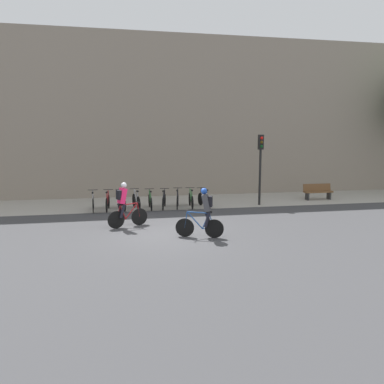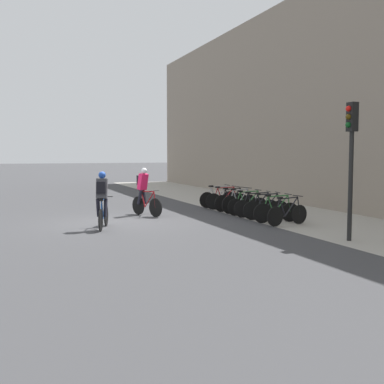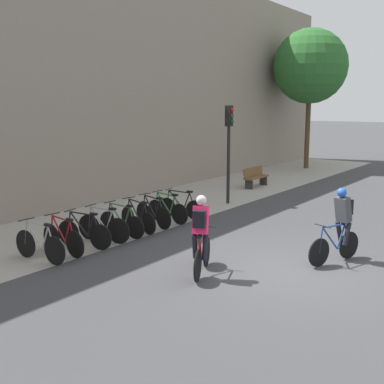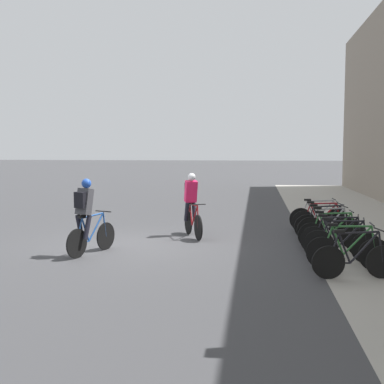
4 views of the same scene
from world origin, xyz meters
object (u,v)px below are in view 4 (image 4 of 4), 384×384
Objects in this scene: parked_bike_1 at (321,221)px; parked_bike_8 at (355,259)px; parked_bike_4 at (333,233)px; parked_bike_5 at (337,239)px; parked_bike_6 at (343,244)px; parked_bike_2 at (325,224)px; parked_bike_3 at (329,228)px; cyclist_grey at (87,215)px; cyclist_pink at (192,203)px; parked_bike_0 at (318,217)px; parked_bike_7 at (348,251)px.

parked_bike_1 reaches higher than parked_bike_8.
parked_bike_4 reaches higher than parked_bike_5.
parked_bike_5 is at bearing -179.91° from parked_bike_6.
parked_bike_3 reaches higher than parked_bike_2.
cyclist_pink is at bearing 143.19° from cyclist_grey.
parked_bike_1 is (0.68, 0.00, -0.00)m from parked_bike_0.
parked_bike_7 is (0.69, -0.00, -0.00)m from parked_bike_6.
cyclist_pink is 1.01× the size of cyclist_grey.
parked_bike_3 is at bearing 179.98° from parked_bike_6.
parked_bike_0 is 2.06m from parked_bike_3.
parked_bike_4 is 1.00× the size of parked_bike_7.
cyclist_pink reaches higher than parked_bike_5.
parked_bike_4 is at bearing -179.96° from parked_bike_6.
parked_bike_0 is 1.03× the size of parked_bike_2.
cyclist_grey reaches higher than parked_bike_3.
cyclist_grey is 1.07× the size of parked_bike_5.
parked_bike_4 is at bearing -0.03° from parked_bike_2.
parked_bike_5 is (2.00, 3.66, -0.55)m from cyclist_pink.
parked_bike_3 is at bearing 0.04° from parked_bike_0.
parked_bike_0 is 1.04× the size of parked_bike_1.
parked_bike_3 reaches higher than parked_bike_7.
cyclist_pink is at bearing -137.92° from parked_bike_8.
parked_bike_6 reaches higher than parked_bike_5.
parked_bike_7 is (0.61, 5.73, -0.55)m from cyclist_grey.
parked_bike_1 is 0.99× the size of parked_bike_4.
parked_bike_1 is (-3.50, 5.73, -0.54)m from cyclist_grey.
cyclist_pink reaches higher than parked_bike_8.
parked_bike_8 is at bearing 77.22° from cyclist_grey.
parked_bike_7 is (3.37, 3.66, -0.55)m from cyclist_pink.
cyclist_pink is at bearing -99.75° from parked_bike_3.
cyclist_pink is 1.03× the size of parked_bike_0.
parked_bike_6 is at bearing -0.02° from parked_bike_3.
parked_bike_5 is (1.37, -0.00, -0.02)m from parked_bike_3.
cyclist_grey is at bearing -75.85° from parked_bike_4.
cyclist_pink reaches higher than cyclist_grey.
parked_bike_6 is at bearing 179.93° from parked_bike_7.
parked_bike_1 is 2.74m from parked_bike_5.
parked_bike_4 is (0.69, -0.00, -0.02)m from parked_bike_3.
parked_bike_0 reaches higher than parked_bike_1.
parked_bike_1 is at bearing 179.98° from parked_bike_5.
parked_bike_2 is 2.05m from parked_bike_5.
parked_bike_4 is (2.74, -0.00, -0.01)m from parked_bike_0.
parked_bike_1 is 4.11m from parked_bike_7.
parked_bike_2 is (-2.81, 5.73, -0.54)m from cyclist_grey.
parked_bike_0 is at bearing 126.15° from cyclist_grey.
parked_bike_2 is 3.43m from parked_bike_7.
cyclist_grey is at bearing -58.57° from parked_bike_1.
parked_bike_5 is 2.06m from parked_bike_8.
parked_bike_0 is 3.43m from parked_bike_5.
parked_bike_2 is (-0.05, 3.67, -0.54)m from cyclist_pink.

